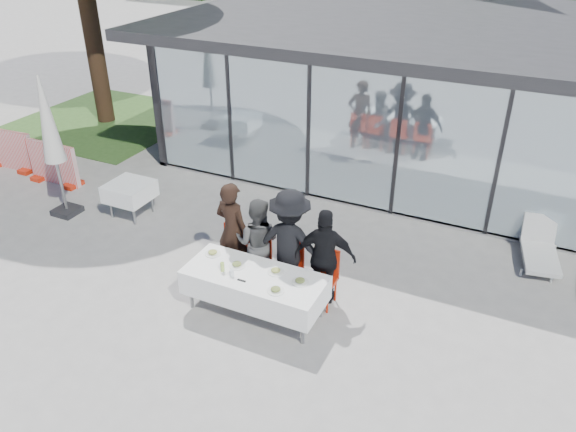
# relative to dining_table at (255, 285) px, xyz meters

# --- Properties ---
(ground) EXTENTS (90.00, 90.00, 0.00)m
(ground) POSITION_rel_dining_table_xyz_m (0.03, 0.09, -0.54)
(ground) COLOR gray
(ground) RESTS_ON ground
(pavilion) EXTENTS (14.80, 8.80, 3.44)m
(pavilion) POSITION_rel_dining_table_xyz_m (2.03, 8.25, 1.61)
(pavilion) COLOR gray
(pavilion) RESTS_ON ground
(dining_table) EXTENTS (2.26, 0.96, 0.75)m
(dining_table) POSITION_rel_dining_table_xyz_m (0.00, 0.00, 0.00)
(dining_table) COLOR white
(dining_table) RESTS_ON ground
(diner_a) EXTENTS (0.76, 0.76, 1.82)m
(diner_a) POSITION_rel_dining_table_xyz_m (-0.84, 0.77, 0.37)
(diner_a) COLOR black
(diner_a) RESTS_ON ground
(diner_chair_a) EXTENTS (0.44, 0.44, 0.97)m
(diner_chair_a) POSITION_rel_dining_table_xyz_m (-0.84, 0.75, -0.00)
(diner_chair_a) COLOR #B7230C
(diner_chair_a) RESTS_ON ground
(diner_b) EXTENTS (0.92, 0.92, 1.62)m
(diner_b) POSITION_rel_dining_table_xyz_m (-0.35, 0.77, 0.27)
(diner_b) COLOR #4D4D4D
(diner_b) RESTS_ON ground
(diner_chair_b) EXTENTS (0.44, 0.44, 0.97)m
(diner_chair_b) POSITION_rel_dining_table_xyz_m (-0.35, 0.75, -0.00)
(diner_chair_b) COLOR #B7230C
(diner_chair_b) RESTS_ON ground
(diner_c) EXTENTS (1.30, 1.30, 1.91)m
(diner_c) POSITION_rel_dining_table_xyz_m (0.25, 0.77, 0.41)
(diner_c) COLOR black
(diner_c) RESTS_ON ground
(diner_chair_c) EXTENTS (0.44, 0.44, 0.97)m
(diner_chair_c) POSITION_rel_dining_table_xyz_m (0.25, 0.75, -0.00)
(diner_chair_c) COLOR #B7230C
(diner_chair_c) RESTS_ON ground
(diner_d) EXTENTS (1.22, 1.22, 1.71)m
(diner_d) POSITION_rel_dining_table_xyz_m (0.88, 0.77, 0.32)
(diner_d) COLOR black
(diner_d) RESTS_ON ground
(diner_chair_d) EXTENTS (0.44, 0.44, 0.97)m
(diner_chair_d) POSITION_rel_dining_table_xyz_m (0.88, 0.75, -0.00)
(diner_chair_d) COLOR #B7230C
(diner_chair_d) RESTS_ON ground
(plate_a) EXTENTS (0.26, 0.26, 0.07)m
(plate_a) POSITION_rel_dining_table_xyz_m (-0.89, 0.20, 0.24)
(plate_a) COLOR white
(plate_a) RESTS_ON dining_table
(plate_b) EXTENTS (0.26, 0.26, 0.07)m
(plate_b) POSITION_rel_dining_table_xyz_m (-0.36, 0.07, 0.24)
(plate_b) COLOR white
(plate_b) RESTS_ON dining_table
(plate_c) EXTENTS (0.26, 0.26, 0.07)m
(plate_c) POSITION_rel_dining_table_xyz_m (0.28, 0.19, 0.24)
(plate_c) COLOR white
(plate_c) RESTS_ON dining_table
(plate_d) EXTENTS (0.26, 0.26, 0.07)m
(plate_d) POSITION_rel_dining_table_xyz_m (0.74, 0.11, 0.24)
(plate_d) COLOR white
(plate_d) RESTS_ON dining_table
(plate_extra) EXTENTS (0.26, 0.26, 0.07)m
(plate_extra) POSITION_rel_dining_table_xyz_m (0.50, -0.26, 0.24)
(plate_extra) COLOR white
(plate_extra) RESTS_ON dining_table
(juice_bottle) EXTENTS (0.06, 0.06, 0.15)m
(juice_bottle) POSITION_rel_dining_table_xyz_m (-0.49, -0.14, 0.29)
(juice_bottle) COLOR #9EBF4F
(juice_bottle) RESTS_ON dining_table
(drinking_glasses) EXTENTS (0.07, 0.07, 0.10)m
(drinking_glasses) POSITION_rel_dining_table_xyz_m (-0.29, -0.19, 0.26)
(drinking_glasses) COLOR silver
(drinking_glasses) RESTS_ON dining_table
(folded_eyeglasses) EXTENTS (0.14, 0.03, 0.01)m
(folded_eyeglasses) POSITION_rel_dining_table_xyz_m (-0.09, -0.25, 0.22)
(folded_eyeglasses) COLOR black
(folded_eyeglasses) RESTS_ON dining_table
(spare_table_left) EXTENTS (0.86, 0.86, 0.74)m
(spare_table_left) POSITION_rel_dining_table_xyz_m (-3.92, 1.73, 0.02)
(spare_table_left) COLOR white
(spare_table_left) RESTS_ON ground
(market_umbrella) EXTENTS (0.50, 0.50, 3.00)m
(market_umbrella) POSITION_rel_dining_table_xyz_m (-5.23, 1.17, 1.40)
(market_umbrella) COLOR black
(market_umbrella) RESTS_ON ground
(lounger) EXTENTS (0.84, 1.42, 0.72)m
(lounger) POSITION_rel_dining_table_xyz_m (4.02, 3.65, -0.28)
(lounger) COLOR silver
(lounger) RESTS_ON ground
(grass_patch) EXTENTS (5.00, 5.00, 0.02)m
(grass_patch) POSITION_rel_dining_table_xyz_m (-8.47, 6.09, -0.53)
(grass_patch) COLOR #385926
(grass_patch) RESTS_ON ground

